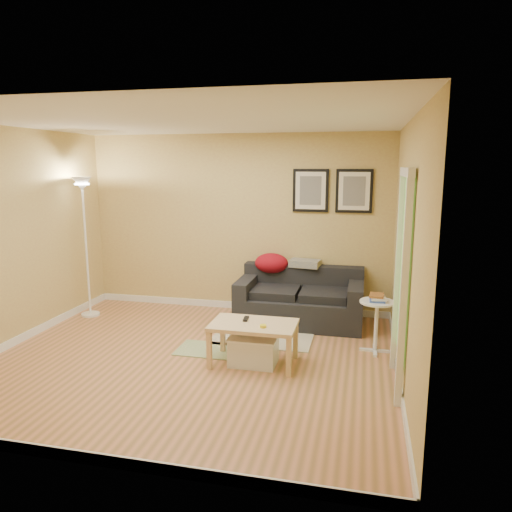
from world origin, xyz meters
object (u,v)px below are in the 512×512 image
Objects in this scene: side_table at (376,327)px; floor_lamp at (86,251)px; storage_bin at (254,350)px; book_stack at (377,297)px; sofa at (300,297)px; coffee_table at (254,343)px.

side_table is 0.31× the size of floor_lamp.
floor_lamp reaches higher than storage_bin.
floor_lamp reaches higher than book_stack.
sofa is 7.22× the size of book_stack.
side_table is at bearing -95.57° from book_stack.
storage_bin is at bearing -101.41° from sofa.
storage_bin is at bearing -153.18° from side_table.
sofa is 1.53m from coffee_table.
side_table is at bearing 26.82° from storage_bin.
book_stack is 4.06m from floor_lamp.
book_stack is (1.31, 0.68, 0.49)m from storage_bin.
side_table is 0.35m from book_stack.
sofa is at bearing 132.77° from book_stack.
side_table is at bearing -39.92° from sofa.
book_stack is at bearing -6.71° from floor_lamp.
coffee_table reaches higher than storage_bin.
book_stack reaches higher than coffee_table.
sofa is at bearing 140.08° from side_table.
side_table is 2.61× the size of book_stack.
storage_bin is at bearing -100.85° from coffee_table.
floor_lamp is at bearing 173.01° from side_table.
coffee_table is at bearing -160.90° from book_stack.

